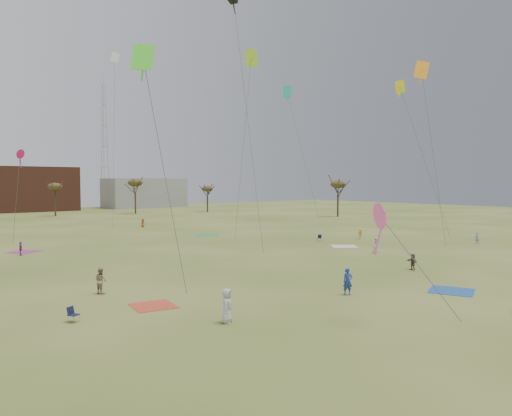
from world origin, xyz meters
TOP-DOWN VIEW (x-y plane):
  - ground at (0.00, 0.00)m, footprint 260.00×260.00m
  - flyer_near_left at (-12.38, -0.86)m, footprint 1.12×1.10m
  - flyer_near_right at (-1.88, -0.61)m, footprint 0.82×0.71m
  - spectator_fore_b at (-15.21, 10.57)m, footprint 0.90×1.04m
  - spectator_fore_c at (10.16, 2.17)m, footprint 0.83×1.41m
  - flyer_mid_b at (25.02, 20.22)m, footprint 1.01×1.08m
  - flyer_mid_c at (33.02, 7.84)m, footprint 0.65×0.55m
  - spectator_mid_d at (-15.23, 33.46)m, footprint 0.43×0.90m
  - spectator_mid_e at (16.15, 10.75)m, footprint 1.04×1.02m
  - flyer_far_b at (9.55, 55.67)m, footprint 0.87×0.73m
  - blanket_red at (-13.91, 5.10)m, footprint 2.94×2.94m
  - blanket_blue at (4.91, -4.53)m, footprint 3.92×3.92m
  - blanket_cream at (17.51, 16.57)m, footprint 4.15×4.15m
  - blanket_plum at (-14.28, 36.19)m, footprint 4.04×4.04m
  - blanket_olive at (11.46, 38.14)m, footprint 4.66×4.66m
  - camp_chair_left at (-19.05, 4.65)m, footprint 0.70×0.72m
  - camp_chair_right at (19.02, 22.23)m, footprint 0.71×0.70m
  - kites_aloft at (2.06, 29.64)m, footprint 54.49×64.82m
  - tree_line at (-2.85, 79.12)m, footprint 117.44×49.32m
  - building_brick at (5.00, 120.00)m, footprint 26.00×16.00m
  - building_grey at (40.00, 118.00)m, footprint 24.00×12.00m
  - radio_tower at (30.00, 125.00)m, footprint 1.51×1.72m

SIDE VIEW (x-z plane):
  - ground at x=0.00m, z-range 0.00..0.00m
  - blanket_red at x=-13.91m, z-range -0.01..0.02m
  - blanket_blue at x=4.91m, z-range -0.01..0.02m
  - blanket_cream at x=17.51m, z-range -0.01..0.02m
  - blanket_plum at x=-14.28m, z-range -0.01..0.02m
  - blanket_olive at x=11.46m, z-range -0.01..0.02m
  - camp_chair_left at x=-19.05m, z-range -0.18..0.69m
  - camp_chair_right at x=19.02m, z-range -0.18..0.69m
  - spectator_fore_c at x=10.16m, z-range 0.00..1.45m
  - flyer_mid_b at x=25.02m, z-range 0.00..1.47m
  - spectator_mid_d at x=-15.23m, z-range 0.00..1.49m
  - flyer_far_b at x=9.55m, z-range 0.00..1.51m
  - flyer_mid_c at x=33.02m, z-range 0.00..1.51m
  - spectator_mid_e at x=16.15m, z-range 0.00..1.69m
  - spectator_fore_b at x=-15.21m, z-range 0.00..1.85m
  - flyer_near_right at x=-1.88m, z-range 0.00..1.88m
  - flyer_near_left at x=-12.38m, z-range 0.00..1.94m
  - building_grey at x=40.00m, z-range 0.00..9.00m
  - building_brick at x=5.00m, z-range 0.00..12.00m
  - tree_line at x=-2.85m, z-range 2.63..11.54m
  - radio_tower at x=30.00m, z-range -1.29..39.71m
  - kites_aloft at x=2.06m, z-range 8.44..36.32m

